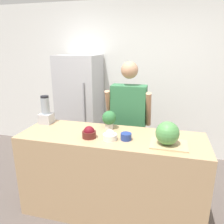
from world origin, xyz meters
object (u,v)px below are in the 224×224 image
(refrigerator, at_px, (81,107))
(person, at_px, (128,123))
(bowl_cream, at_px, (110,136))
(blender, at_px, (46,112))
(bowl_cherries, at_px, (89,133))
(potted_plant, at_px, (109,119))
(bowl_small_blue, at_px, (126,137))
(watermelon, at_px, (167,133))

(refrigerator, distance_m, person, 1.13)
(bowl_cream, height_order, blender, blender)
(bowl_cream, bearing_deg, bowl_cherries, -179.94)
(refrigerator, bearing_deg, bowl_cream, -57.44)
(potted_plant, bearing_deg, person, 73.76)
(bowl_cream, distance_m, potted_plant, 0.33)
(refrigerator, distance_m, bowl_cream, 1.68)
(bowl_cherries, xyz_separation_m, potted_plant, (0.13, 0.31, 0.07))
(bowl_small_blue, height_order, blender, blender)
(person, bearing_deg, blender, -152.53)
(person, height_order, blender, person)
(bowl_cream, height_order, potted_plant, potted_plant)
(refrigerator, xyz_separation_m, bowl_cream, (0.90, -1.41, 0.13))
(bowl_small_blue, distance_m, blender, 1.09)
(person, relative_size, potted_plant, 8.02)
(watermelon, height_order, bowl_cream, watermelon)
(person, bearing_deg, bowl_cream, -93.53)
(watermelon, height_order, blender, blender)
(refrigerator, xyz_separation_m, watermelon, (1.46, -1.41, 0.21))
(bowl_cherries, distance_m, bowl_small_blue, 0.38)
(potted_plant, bearing_deg, bowl_cream, -73.55)
(bowl_cherries, bearing_deg, watermelon, 0.47)
(bowl_small_blue, relative_size, blender, 0.32)
(bowl_cream, bearing_deg, bowl_small_blue, 14.43)
(watermelon, bearing_deg, bowl_cream, -179.37)
(refrigerator, relative_size, bowl_cream, 12.25)
(person, relative_size, blender, 4.90)
(bowl_cherries, height_order, potted_plant, potted_plant)
(watermelon, relative_size, blender, 0.65)
(bowl_small_blue, bearing_deg, blender, 165.99)
(bowl_small_blue, bearing_deg, potted_plant, 132.83)
(person, height_order, watermelon, person)
(bowl_cherries, bearing_deg, refrigerator, 115.65)
(refrigerator, distance_m, blender, 1.13)
(watermelon, distance_m, bowl_small_blue, 0.41)
(potted_plant, bearing_deg, watermelon, -25.04)
(watermelon, bearing_deg, bowl_small_blue, 175.08)
(potted_plant, bearing_deg, bowl_small_blue, -47.17)
(person, bearing_deg, refrigerator, 146.94)
(watermelon, height_order, bowl_cherries, watermelon)
(bowl_small_blue, bearing_deg, bowl_cherries, -173.87)
(watermelon, relative_size, potted_plant, 1.06)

